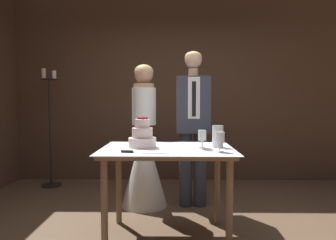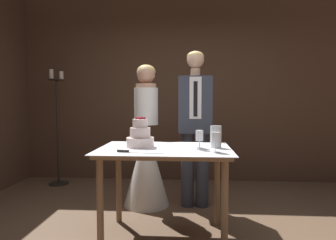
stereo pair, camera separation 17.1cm
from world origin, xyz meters
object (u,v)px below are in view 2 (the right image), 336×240
(tiered_cake, at_px, (140,136))
(candle_stand, at_px, (57,132))
(wine_glass_far, at_px, (200,136))
(bride, at_px, (146,154))
(cake_knife, at_px, (131,152))
(groom, at_px, (195,122))
(cake_table, at_px, (165,160))
(wine_glass_middle, at_px, (216,138))
(wine_glass_near, at_px, (199,137))
(hurricane_candle, at_px, (216,137))

(tiered_cake, height_order, candle_stand, candle_stand)
(wine_glass_far, bearing_deg, bride, 125.97)
(bride, xyz_separation_m, candle_stand, (-1.44, 0.80, 0.17))
(cake_knife, relative_size, candle_stand, 0.23)
(groom, bearing_deg, cake_knife, -116.12)
(cake_table, xyz_separation_m, wine_glass_middle, (0.43, -0.20, 0.22))
(cake_table, bearing_deg, bride, 108.83)
(wine_glass_middle, distance_m, candle_stand, 2.84)
(cake_table, bearing_deg, tiered_cake, 168.60)
(cake_table, xyz_separation_m, bride, (-0.29, 0.84, -0.09))
(tiered_cake, distance_m, wine_glass_middle, 0.71)
(wine_glass_middle, bearing_deg, wine_glass_near, 135.03)
(tiered_cake, bearing_deg, bride, 94.22)
(candle_stand, bearing_deg, wine_glass_middle, -40.40)
(candle_stand, bearing_deg, groom, -21.70)
(cake_knife, bearing_deg, hurricane_candle, 33.29)
(cake_table, height_order, wine_glass_middle, wine_glass_middle)
(cake_table, relative_size, wine_glass_middle, 7.08)
(cake_knife, bearing_deg, candle_stand, 136.97)
(tiered_cake, distance_m, wine_glass_far, 0.54)
(wine_glass_near, height_order, candle_stand, candle_stand)
(wine_glass_middle, height_order, hurricane_candle, hurricane_candle)
(tiered_cake, distance_m, cake_knife, 0.32)
(wine_glass_far, relative_size, groom, 0.09)
(cake_table, xyz_separation_m, tiered_cake, (-0.23, 0.05, 0.21))
(wine_glass_far, bearing_deg, wine_glass_near, -92.78)
(bride, height_order, groom, groom)
(wine_glass_near, relative_size, candle_stand, 0.10)
(cake_table, relative_size, hurricane_candle, 5.92)
(tiered_cake, bearing_deg, wine_glass_far, -2.89)
(wine_glass_far, height_order, hurricane_candle, hurricane_candle)
(cake_table, distance_m, wine_glass_near, 0.38)
(cake_table, xyz_separation_m, wine_glass_far, (0.31, 0.02, 0.22))
(bride, distance_m, candle_stand, 1.66)
(cake_knife, height_order, candle_stand, candle_stand)
(wine_glass_middle, xyz_separation_m, wine_glass_far, (-0.12, 0.22, -0.01))
(cake_knife, height_order, hurricane_candle, hurricane_candle)
(wine_glass_near, height_order, bride, bride)
(cake_knife, xyz_separation_m, wine_glass_near, (0.56, 0.19, 0.10))
(cake_knife, distance_m, wine_glass_middle, 0.70)
(cake_table, distance_m, wine_glass_far, 0.38)
(groom, bearing_deg, tiered_cake, -122.95)
(wine_glass_near, xyz_separation_m, bride, (-0.59, 0.91, -0.31))
(bride, relative_size, groom, 0.92)
(cake_table, height_order, wine_glass_far, wine_glass_far)
(tiered_cake, xyz_separation_m, bride, (-0.06, 0.79, -0.30))
(wine_glass_middle, relative_size, hurricane_candle, 0.84)
(cake_knife, relative_size, groom, 0.22)
(cake_knife, height_order, groom, groom)
(bride, bearing_deg, cake_knife, -88.28)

